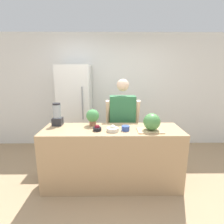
{
  "coord_description": "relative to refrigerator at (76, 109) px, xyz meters",
  "views": [
    {
      "loc": [
        -0.02,
        -2.18,
        1.76
      ],
      "look_at": [
        0.0,
        0.34,
        1.17
      ],
      "focal_mm": 28.0,
      "sensor_mm": 36.0,
      "label": 1
    }
  ],
  "objects": [
    {
      "name": "ground_plane",
      "position": [
        0.79,
        -1.59,
        -0.95
      ],
      "size": [
        14.0,
        14.0,
        0.0
      ],
      "primitive_type": "plane",
      "color": "tan"
    },
    {
      "name": "bowl_cream",
      "position": [
        0.79,
        -1.4,
        0.01
      ],
      "size": [
        0.17,
        0.17,
        0.1
      ],
      "color": "beige",
      "rests_on": "counter_island"
    },
    {
      "name": "bowl_cherries",
      "position": [
        0.57,
        -1.37,
        0.01
      ],
      "size": [
        0.12,
        0.12,
        0.09
      ],
      "color": "black",
      "rests_on": "counter_island"
    },
    {
      "name": "refrigerator",
      "position": [
        0.0,
        0.0,
        0.0
      ],
      "size": [
        0.68,
        0.65,
        1.89
      ],
      "color": "white",
      "rests_on": "ground_plane"
    },
    {
      "name": "person",
      "position": [
        0.98,
        -0.75,
        -0.12
      ],
      "size": [
        0.59,
        0.26,
        1.64
      ],
      "color": "gray",
      "rests_on": "ground_plane"
    },
    {
      "name": "potted_plant",
      "position": [
        0.48,
        -1.12,
        0.12
      ],
      "size": [
        0.2,
        0.2,
        0.26
      ],
      "color": "#996647",
      "rests_on": "counter_island"
    },
    {
      "name": "watermelon",
      "position": [
        1.35,
        -1.38,
        0.11
      ],
      "size": [
        0.24,
        0.24,
        0.24
      ],
      "color": "#4C8C47",
      "rests_on": "cutting_board"
    },
    {
      "name": "bowl_small_blue",
      "position": [
        0.98,
        -1.37,
        0.01
      ],
      "size": [
        0.12,
        0.12,
        0.07
      ],
      "color": "#334C9E",
      "rests_on": "counter_island"
    },
    {
      "name": "cutting_board",
      "position": [
        1.33,
        -1.38,
        -0.02
      ],
      "size": [
        0.37,
        0.28,
        0.01
      ],
      "color": "tan",
      "rests_on": "counter_island"
    },
    {
      "name": "blender",
      "position": [
        -0.08,
        -1.09,
        0.14
      ],
      "size": [
        0.15,
        0.15,
        0.36
      ],
      "color": "#28282D",
      "rests_on": "counter_island"
    },
    {
      "name": "wall_back",
      "position": [
        0.79,
        0.36,
        0.35
      ],
      "size": [
        8.0,
        0.06,
        2.6
      ],
      "color": "white",
      "rests_on": "ground_plane"
    },
    {
      "name": "counter_island",
      "position": [
        0.79,
        -1.28,
        -0.49
      ],
      "size": [
        2.08,
        0.63,
        0.92
      ],
      "color": "tan",
      "rests_on": "ground_plane"
    }
  ]
}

